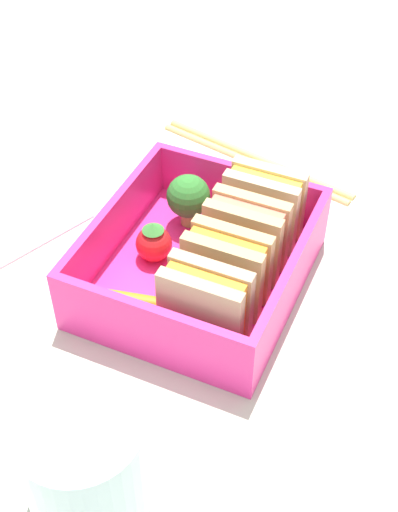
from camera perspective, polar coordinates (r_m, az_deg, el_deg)
name	(u,v)px	position (r cm, az deg, el deg)	size (l,w,h in cm)	color
ground_plane	(199,292)	(52.56, 0.00, -2.88)	(120.00, 120.00, 2.00)	beige
bento_tray	(199,277)	(51.39, 0.00, -1.67)	(15.85, 14.13, 1.20)	#F12F8B
bento_rim	(199,251)	(49.54, 0.00, 0.43)	(15.85, 14.13, 4.04)	#F12F8B
sandwich_left	(263,206)	(51.87, 5.18, 3.98)	(2.63, 5.55, 5.84)	#DEB88A
sandwich_center_left	(246,237)	(49.37, 3.77, 1.56)	(2.63, 5.55, 5.84)	tan
sandwich_center	(227,270)	(47.00, 2.22, -1.10)	(2.63, 5.55, 5.84)	tan
sandwich_center_right	(205,306)	(44.78, 0.51, -4.04)	(2.63, 5.55, 5.84)	tan
broccoli_floret	(188,197)	(53.06, -0.86, 4.72)	(3.28, 3.28, 4.27)	#96BB5D
strawberry_far_left	(154,243)	(51.07, -3.64, 1.07)	(2.64, 2.64, 3.24)	red
carrot_stick_far_left	(131,300)	(48.55, -5.46, -3.54)	(1.05, 1.05, 4.04)	orange
chopstick_pair	(255,158)	(62.70, 4.52, 7.83)	(5.36, 18.68, 0.70)	tan
drinking_glass	(85,463)	(39.47, -9.10, -16.07)	(6.79, 6.79, 7.30)	silver
folded_napkin	(2,212)	(59.26, -15.51, 3.38)	(11.30, 10.21, 0.40)	silver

